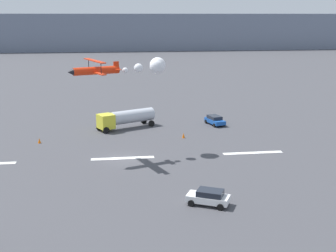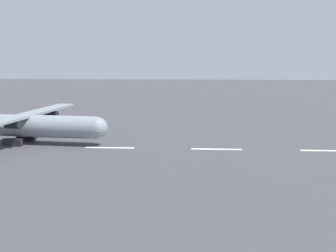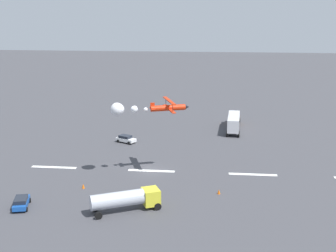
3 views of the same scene
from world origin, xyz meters
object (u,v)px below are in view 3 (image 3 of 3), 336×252
object	(u,v)px
stunt_biplane_red	(134,109)
traffic_cone_far	(83,186)
semi_truck_orange	(234,121)
airport_staff_sedan	(21,202)
fuel_tanker_truck	(126,199)
followme_car_yellow	(126,139)
traffic_cone_near	(219,192)

from	to	relation	value
stunt_biplane_red	traffic_cone_far	distance (m)	14.50
semi_truck_orange	airport_staff_sedan	size ratio (longest dim) A/B	3.21
stunt_biplane_red	fuel_tanker_truck	size ratio (longest dim) A/B	1.29
stunt_biplane_red	semi_truck_orange	distance (m)	36.33
semi_truck_orange	followme_car_yellow	world-z (taller)	semi_truck_orange
traffic_cone_near	traffic_cone_far	distance (m)	20.76
followme_car_yellow	fuel_tanker_truck	bearing A→B (deg)	101.31
traffic_cone_far	followme_car_yellow	bearing A→B (deg)	-94.23
stunt_biplane_red	traffic_cone_near	world-z (taller)	stunt_biplane_red
semi_truck_orange	followme_car_yellow	distance (m)	25.76
semi_truck_orange	fuel_tanker_truck	world-z (taller)	semi_truck_orange
stunt_biplane_red	airport_staff_sedan	bearing A→B (deg)	45.94
semi_truck_orange	traffic_cone_far	size ratio (longest dim) A/B	19.54
followme_car_yellow	stunt_biplane_red	bearing A→B (deg)	105.97
stunt_biplane_red	airport_staff_sedan	world-z (taller)	stunt_biplane_red
semi_truck_orange	traffic_cone_near	size ratio (longest dim) A/B	19.54
fuel_tanker_truck	traffic_cone_far	world-z (taller)	fuel_tanker_truck
stunt_biplane_red	semi_truck_orange	world-z (taller)	stunt_biplane_red
stunt_biplane_red	airport_staff_sedan	size ratio (longest dim) A/B	2.70
traffic_cone_near	fuel_tanker_truck	bearing A→B (deg)	29.43
followme_car_yellow	traffic_cone_far	distance (m)	24.69
followme_car_yellow	traffic_cone_far	world-z (taller)	followme_car_yellow
traffic_cone_far	airport_staff_sedan	bearing A→B (deg)	49.05
traffic_cone_near	airport_staff_sedan	bearing A→B (deg)	15.44
fuel_tanker_truck	stunt_biplane_red	bearing A→B (deg)	-85.14
airport_staff_sedan	fuel_tanker_truck	bearing A→B (deg)	-178.26
stunt_biplane_red	semi_truck_orange	bearing A→B (deg)	-119.51
airport_staff_sedan	traffic_cone_far	size ratio (longest dim) A/B	6.10
fuel_tanker_truck	followme_car_yellow	bearing A→B (deg)	-78.69
semi_truck_orange	stunt_biplane_red	bearing A→B (deg)	60.49
fuel_tanker_truck	traffic_cone_far	size ratio (longest dim) A/B	12.78
traffic_cone_near	traffic_cone_far	world-z (taller)	same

